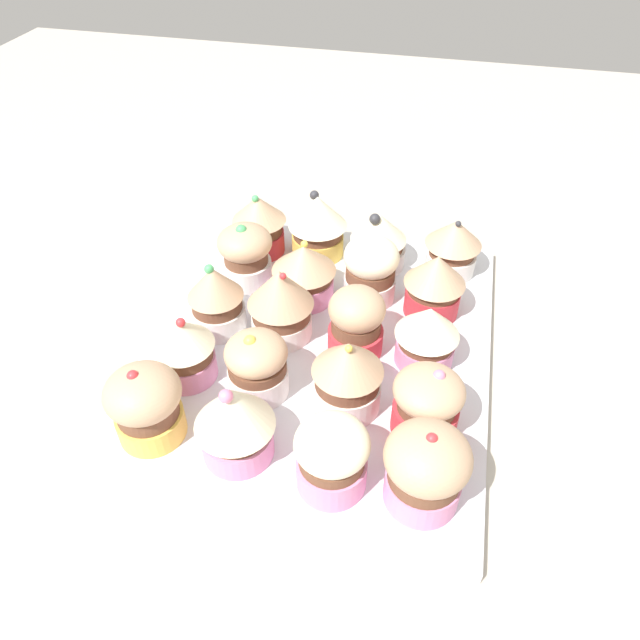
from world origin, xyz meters
The scene contains 22 objects.
ground_plane centered at (0.00, 0.00, -1.50)cm, with size 180.00×180.00×3.00cm, color #B2A899.
baking_tray centered at (0.00, 0.00, 0.60)cm, with size 32.35×39.54×1.20cm.
cupcake_0 centered at (-11.07, -13.64, 4.80)cm, with size 6.14×6.14×7.20cm.
cupcake_1 centered at (-3.48, -13.83, 5.14)cm, with size 6.38×6.38×7.83cm.
cupcake_2 centered at (4.45, -14.90, 4.57)cm, with size 5.64×5.64×6.61cm.
cupcake_3 centered at (11.30, -14.61, 4.98)cm, with size 6.32×6.32×7.56cm.
cupcake_4 centered at (-10.81, -6.83, 4.65)cm, with size 5.72×5.72×6.96cm.
cupcake_5 centered at (-3.88, -7.15, 4.43)cm, with size 5.45×5.45×6.70cm.
cupcake_6 centered at (4.02, -6.99, 4.97)cm, with size 6.07×6.07×7.62cm.
cupcake_7 centered at (10.80, -8.04, 4.47)cm, with size 5.79×5.79×6.65cm.
cupcake_8 centered at (-10.32, 0.12, 4.88)cm, with size 5.43×5.43×7.59cm.
cupcake_9 centered at (-3.97, 0.53, 5.21)cm, with size 6.37×6.37×7.91cm.
cupcake_10 centered at (3.45, 0.11, 4.75)cm, with size 5.26×5.26×7.07cm.
cupcake_11 centered at (9.99, -0.43, 4.54)cm, with size 5.90×5.90×6.40cm.
cupcake_12 centered at (-9.97, 7.84, 4.77)cm, with size 5.78×5.78×7.20cm.
cupcake_13 centered at (-3.26, 6.55, 4.54)cm, with size 6.64×6.64×6.68cm.
cupcake_14 centered at (3.40, 8.03, 4.93)cm, with size 5.65×5.65×7.30cm.
cupcake_15 centered at (9.97, 7.25, 4.83)cm, with size 6.14×6.14×6.90cm.
cupcake_16 centered at (-10.31, 13.64, 4.94)cm, with size 6.12×6.12×7.33cm.
cupcake_17 centered at (-3.76, 14.63, 5.12)cm, with size 6.60×6.60×7.74cm.
cupcake_18 centered at (3.23, 14.13, 4.43)cm, with size 6.21×6.21×6.81cm.
cupcake_19 centered at (11.31, 14.70, 4.62)cm, with size 6.10×6.10×6.69cm.
Camera 1 is at (9.60, -40.24, 41.15)cm, focal length 33.14 mm.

